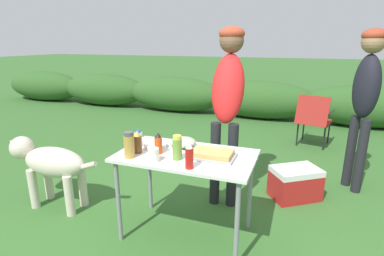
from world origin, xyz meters
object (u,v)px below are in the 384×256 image
Objects in this scene: food_tray at (212,154)px; mayo_bottle at (138,138)px; dog at (50,163)px; standing_person_in_gray_fleece at (366,90)px; spice_jar at (129,145)px; mixing_bowl at (183,142)px; folding_table at (186,163)px; cooler_box at (295,183)px; hot_sauce_bottle at (158,144)px; camp_chair_green_behind_table at (314,118)px; relish_jar at (177,148)px; standing_person_in_dark_puffer at (228,91)px; beer_bottle at (137,142)px; plate_stack at (155,145)px; paper_cup_stack at (154,155)px; ketchup_bottle at (189,156)px.

mayo_bottle reaches higher than food_tray.
dog is (-0.98, -0.07, -0.35)m from mayo_bottle.
mayo_bottle is 0.09× the size of standing_person_in_gray_fleece.
spice_jar is at bearing -159.86° from food_tray.
mayo_bottle reaches higher than mixing_bowl.
folding_table is at bearing -60.17° from mixing_bowl.
mixing_bowl reaches higher than cooler_box.
hot_sauce_bottle is (-0.12, -0.22, 0.04)m from mixing_bowl.
camp_chair_green_behind_table reaches higher than folding_table.
hot_sauce_bottle is at bearing 42.32° from spice_jar.
hot_sauce_bottle reaches higher than cooler_box.
relish_jar is 0.23× the size of camp_chair_green_behind_table.
relish_jar is at bearing -106.62° from standing_person_in_dark_puffer.
hot_sauce_bottle is at bearing 14.62° from beer_bottle.
plate_stack is at bearing 147.19° from relish_jar.
mayo_bottle reaches higher than paper_cup_stack.
mayo_bottle is 0.15× the size of dog.
relish_jar is 1.47m from dog.
spice_jar reaches higher than cooler_box.
beer_bottle is (-0.08, -0.16, 0.07)m from plate_stack.
standing_person_in_dark_puffer is at bearing -89.83° from standing_person_in_gray_fleece.
hot_sauce_bottle is at bearing 150.69° from ketchup_bottle.
beer_bottle is at bearing -165.38° from hot_sauce_bottle.
ketchup_bottle is (0.22, -0.41, 0.05)m from mixing_bowl.
food_tray is at bearing 20.14° from spice_jar.
mixing_bowl is at bearing 77.77° from paper_cup_stack.
cooler_box is at bearing 35.44° from mayo_bottle.
plate_stack is 0.19× the size of dog.
spice_jar is at bearing -128.00° from mixing_bowl.
mixing_bowl is at bearing -83.13° from dog.
standing_person_in_dark_puffer is (0.03, 0.98, 0.32)m from ketchup_bottle.
paper_cup_stack is 0.59× the size of hot_sauce_bottle.
mixing_bowl is 1.39m from cooler_box.
spice_jar is 0.11m from beer_bottle.
plate_stack is 0.16m from mayo_bottle.
relish_jar is 0.20m from ketchup_bottle.
cooler_box is at bearing 48.85° from folding_table.
ketchup_bottle is at bearing -96.63° from standing_person_in_dark_puffer.
standing_person_in_gray_fleece is 1.63× the size of dog.
hot_sauce_bottle is (-0.43, -0.06, 0.06)m from food_tray.
standing_person_in_dark_puffer is 2.11× the size of camp_chair_green_behind_table.
spice_jar reaches higher than mayo_bottle.
beer_bottle is 0.11× the size of standing_person_in_dark_puffer.
mixing_bowl is at bearing -78.81° from standing_person_in_gray_fleece.
folding_table is 2.10m from standing_person_in_gray_fleece.
ketchup_bottle is at bearing -26.70° from mayo_bottle.
folding_table is 0.48m from spice_jar.
spice_jar is 1.34× the size of mayo_bottle.
hot_sauce_bottle reaches higher than paper_cup_stack.
relish_jar is 0.92× the size of spice_jar.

